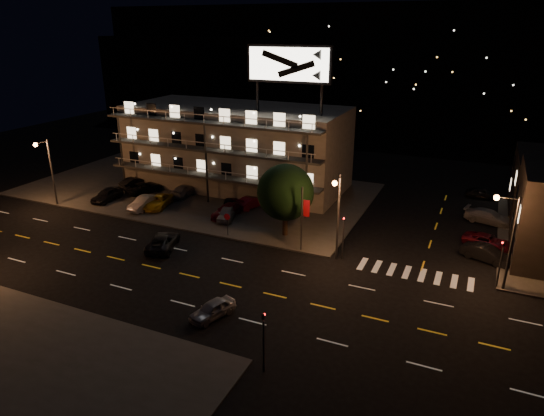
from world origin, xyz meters
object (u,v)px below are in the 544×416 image
at_px(road_car_east, 212,309).
at_px(road_car_west, 163,242).
at_px(lot_car_4, 227,213).
at_px(lot_car_7, 185,190).
at_px(side_car_0, 486,254).
at_px(tree, 285,194).
at_px(lot_car_2, 158,202).

xyz_separation_m(road_car_east, road_car_west, (-10.35, 8.21, 0.07)).
height_order(lot_car_4, lot_car_7, lot_car_4).
distance_m(lot_car_4, side_car_0, 26.29).
relative_size(tree, side_car_0, 1.67).
xyz_separation_m(tree, lot_car_4, (-7.43, 1.30, -3.69)).
xyz_separation_m(side_car_0, road_car_east, (-17.99, -17.98, -0.10)).
relative_size(lot_car_2, lot_car_7, 1.03).
height_order(lot_car_2, lot_car_4, lot_car_4).
xyz_separation_m(lot_car_2, road_car_east, (17.41, -16.98, -0.19)).
distance_m(lot_car_2, lot_car_7, 4.89).
bearing_deg(lot_car_2, lot_car_4, -11.60).
height_order(lot_car_2, road_car_east, lot_car_2).
bearing_deg(side_car_0, lot_car_4, 114.14).
bearing_deg(road_car_east, road_car_west, 160.60).
relative_size(side_car_0, road_car_east, 1.20).
height_order(side_car_0, road_car_west, side_car_0).
height_order(lot_car_2, road_car_west, lot_car_2).
bearing_deg(lot_car_4, tree, -26.03).
xyz_separation_m(tree, lot_car_2, (-16.56, 1.28, -3.71)).
height_order(tree, lot_car_4, tree).
relative_size(lot_car_2, lot_car_4, 1.19).
relative_size(lot_car_4, road_car_east, 1.09).
bearing_deg(road_car_east, lot_car_4, 135.00).
xyz_separation_m(tree, road_car_west, (-9.50, -7.48, -3.83)).
bearing_deg(lot_car_4, lot_car_7, 134.71).
bearing_deg(tree, side_car_0, 6.92).
relative_size(tree, road_car_east, 1.99).
relative_size(lot_car_4, road_car_west, 0.80).
relative_size(tree, lot_car_7, 1.59).
distance_m(side_car_0, road_car_west, 29.98).
relative_size(lot_car_4, lot_car_7, 0.87).
xyz_separation_m(tree, road_car_east, (0.85, -15.69, -3.90)).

